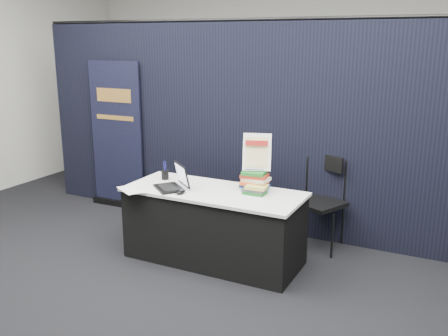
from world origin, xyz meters
TOP-DOWN VIEW (x-y plane):
  - floor at (0.00, 0.00)m, footprint 8.00×8.00m
  - wall_back at (0.00, 4.00)m, footprint 8.00×0.02m
  - drape_partition at (0.00, 1.60)m, footprint 6.00×0.08m
  - display_table at (0.00, 0.55)m, footprint 1.80×0.75m
  - laptop at (-0.42, 0.43)m, footprint 0.41×0.44m
  - mouse at (-0.24, 0.31)m, footprint 0.09×0.13m
  - brochure_left at (-0.55, 0.28)m, footprint 0.37×0.33m
  - brochure_mid at (-0.74, 0.22)m, footprint 0.39×0.36m
  - brochure_right at (-0.59, 0.35)m, footprint 0.33×0.24m
  - pen_cup at (-0.65, 0.67)m, footprint 0.10×0.10m
  - book_stack_tall at (0.37, 0.74)m, footprint 0.24×0.19m
  - book_stack_short at (0.42, 0.63)m, footprint 0.21×0.16m
  - info_sign at (0.37, 0.78)m, footprint 0.30×0.19m
  - pullup_banner at (-1.95, 1.50)m, footprint 0.83×0.12m
  - stacking_chair at (0.86, 1.39)m, footprint 0.59×0.61m

SIDE VIEW (x-z plane):
  - floor at x=0.00m, z-range 0.00..0.00m
  - display_table at x=0.00m, z-range 0.00..0.75m
  - stacking_chair at x=0.86m, z-range 0.06..1.05m
  - brochure_left at x=-0.55m, z-range 0.75..0.75m
  - brochure_mid at x=-0.74m, z-range 0.75..0.75m
  - brochure_right at x=-0.59m, z-range 0.75..0.75m
  - mouse at x=-0.24m, z-range 0.75..0.79m
  - book_stack_short at x=0.42m, z-range 0.75..0.84m
  - pen_cup at x=-0.65m, z-range 0.75..0.85m
  - laptop at x=-0.42m, z-range 0.68..0.94m
  - book_stack_tall at x=0.37m, z-range 0.75..0.95m
  - pullup_banner at x=-1.95m, z-range -0.11..1.83m
  - info_sign at x=0.37m, z-range 0.94..1.32m
  - drape_partition at x=0.00m, z-range 0.00..2.40m
  - wall_back at x=0.00m, z-range 0.00..3.50m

